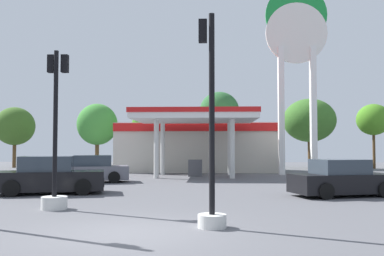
{
  "coord_description": "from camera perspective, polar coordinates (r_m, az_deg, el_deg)",
  "views": [
    {
      "loc": [
        1.81,
        -9.63,
        1.94
      ],
      "look_at": [
        0.8,
        12.84,
        2.95
      ],
      "focal_mm": 39.66,
      "sensor_mm": 36.0,
      "label": 1
    }
  ],
  "objects": [
    {
      "name": "ground_plane",
      "position": [
        9.98,
        -8.16,
        -13.74
      ],
      "size": [
        90.0,
        90.0,
        0.0
      ],
      "primitive_type": "plane",
      "color": "#56565B",
      "rests_on": "ground"
    },
    {
      "name": "traffic_signal_2",
      "position": [
        13.99,
        -17.92,
        -4.31
      ],
      "size": [
        0.79,
        0.79,
        4.98
      ],
      "color": "silver",
      "rests_on": "ground"
    },
    {
      "name": "tree_1",
      "position": [
        39.46,
        -12.62,
        0.46
      ],
      "size": [
        3.66,
        3.66,
        5.88
      ],
      "color": "brown",
      "rests_on": "ground"
    },
    {
      "name": "car_2",
      "position": [
        24.02,
        -13.56,
        -5.51
      ],
      "size": [
        4.49,
        2.83,
        1.49
      ],
      "color": "black",
      "rests_on": "ground"
    },
    {
      "name": "car_1",
      "position": [
        17.88,
        19.57,
        -6.53
      ],
      "size": [
        4.36,
        2.74,
        1.45
      ],
      "color": "black",
      "rests_on": "ground"
    },
    {
      "name": "tree_4",
      "position": [
        40.1,
        15.5,
        0.99
      ],
      "size": [
        4.76,
        4.76,
        6.35
      ],
      "color": "brown",
      "rests_on": "ground"
    },
    {
      "name": "station_pole_sign",
      "position": [
        31.5,
        13.88,
        9.96
      ],
      "size": [
        4.35,
        0.56,
        13.55
      ],
      "color": "white",
      "rests_on": "ground"
    },
    {
      "name": "tree_3",
      "position": [
        37.29,
        3.71,
        2.25
      ],
      "size": [
        3.48,
        3.48,
        6.79
      ],
      "color": "brown",
      "rests_on": "ground"
    },
    {
      "name": "tree_0",
      "position": [
        43.19,
        -22.73,
        0.21
      ],
      "size": [
        3.68,
        3.68,
        5.69
      ],
      "color": "brown",
      "rests_on": "ground"
    },
    {
      "name": "car_0",
      "position": [
        18.67,
        -18.56,
        -6.23
      ],
      "size": [
        4.66,
        2.84,
        1.56
      ],
      "color": "black",
      "rests_on": "ground"
    },
    {
      "name": "tree_2",
      "position": [
        39.46,
        -5.58,
        0.46
      ],
      "size": [
        3.45,
        3.45,
        5.67
      ],
      "color": "brown",
      "rests_on": "ground"
    },
    {
      "name": "traffic_signal_1",
      "position": [
        10.3,
        2.55,
        -4.43
      ],
      "size": [
        0.69,
        0.7,
        5.21
      ],
      "color": "silver",
      "rests_on": "ground"
    },
    {
      "name": "tree_5",
      "position": [
        41.68,
        23.21,
        1.02
      ],
      "size": [
        2.98,
        2.98,
        5.84
      ],
      "color": "brown",
      "rests_on": "ground"
    },
    {
      "name": "gas_station",
      "position": [
        33.23,
        0.77,
        -2.24
      ],
      "size": [
        12.56,
        11.7,
        4.31
      ],
      "color": "beige",
      "rests_on": "ground"
    }
  ]
}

